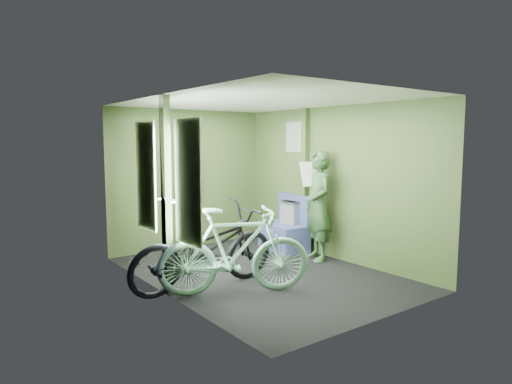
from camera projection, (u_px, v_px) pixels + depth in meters
room at (256, 167)px, 6.02m from camera, size 4.00×4.02×2.31m
bicycle_black at (206, 289)px, 5.51m from camera, size 1.95×0.85×1.12m
bicycle_mint at (235, 296)px, 5.27m from camera, size 1.88×1.35×1.13m
passenger at (318, 205)px, 6.81m from camera, size 0.58×0.78×1.64m
waste_box at (292, 225)px, 7.51m from camera, size 0.24×0.33×0.80m
bench_seat at (285, 233)px, 7.50m from camera, size 0.58×0.92×0.91m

